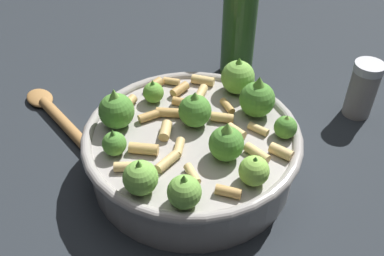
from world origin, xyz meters
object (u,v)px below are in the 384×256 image
pepper_shaker (363,89)px  cooking_pan (193,145)px  olive_oil_bottle (239,24)px  wooden_spoon (64,123)px

pepper_shaker → cooking_pan: bearing=-126.6°
pepper_shaker → olive_oil_bottle: bearing=174.4°
wooden_spoon → olive_oil_bottle: bearing=57.4°
cooking_pan → wooden_spoon: cooking_pan is taller
cooking_pan → pepper_shaker: (0.16, 0.22, 0.00)m
cooking_pan → pepper_shaker: 0.27m
cooking_pan → olive_oil_bottle: olive_oil_bottle is taller
wooden_spoon → cooking_pan: bearing=3.5°
cooking_pan → wooden_spoon: (-0.20, -0.01, -0.03)m
olive_oil_bottle → wooden_spoon: (-0.16, -0.25, -0.08)m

